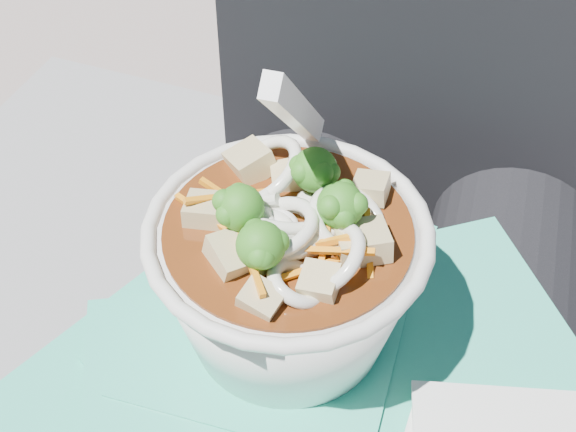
# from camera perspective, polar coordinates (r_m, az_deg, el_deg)

# --- Properties ---
(person_body) EXTENTS (0.34, 0.94, 0.98)m
(person_body) POSITION_cam_1_polar(r_m,az_deg,el_deg) (0.60, 6.66, -6.38)
(person_body) COLOR black
(person_body) RESTS_ON ground
(plastic_bag) EXTENTS (0.39, 0.37, 0.02)m
(plastic_bag) POSITION_cam_1_polar(r_m,az_deg,el_deg) (0.51, 0.03, -11.28)
(plastic_bag) COLOR #2BB694
(plastic_bag) RESTS_ON lap
(udon_bowl) EXTENTS (0.18, 0.18, 0.20)m
(udon_bowl) POSITION_cam_1_polar(r_m,az_deg,el_deg) (0.47, -0.00, -3.64)
(udon_bowl) COLOR silver
(udon_bowl) RESTS_ON plastic_bag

